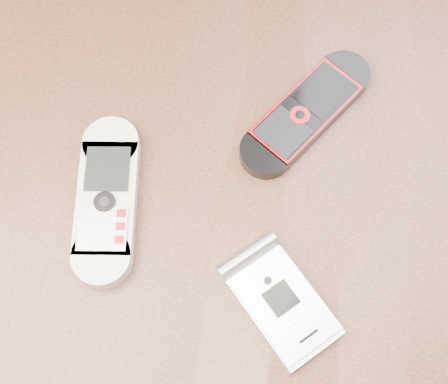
{
  "coord_description": "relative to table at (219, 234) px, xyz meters",
  "views": [
    {
      "loc": [
        0.03,
        -0.19,
        1.24
      ],
      "look_at": [
        0.01,
        0.0,
        0.76
      ],
      "focal_mm": 50.0,
      "sensor_mm": 36.0,
      "label": 1
    }
  ],
  "objects": [
    {
      "name": "ground",
      "position": [
        0.0,
        0.0,
        -0.64
      ],
      "size": [
        4.0,
        4.0,
        0.0
      ],
      "primitive_type": "plane",
      "color": "#472B19",
      "rests_on": "ground"
    },
    {
      "name": "table",
      "position": [
        0.0,
        0.0,
        0.0
      ],
      "size": [
        1.2,
        0.8,
        0.75
      ],
      "color": "black",
      "rests_on": "ground"
    },
    {
      "name": "nokia_white",
      "position": [
        -0.09,
        -0.02,
        0.11
      ],
      "size": [
        0.06,
        0.15,
        0.02
      ],
      "primitive_type": "cube",
      "rotation": [
        0.0,
        0.0,
        0.11
      ],
      "color": "beige",
      "rests_on": "table"
    },
    {
      "name": "nokia_black_red",
      "position": [
        0.07,
        0.08,
        0.11
      ],
      "size": [
        0.13,
        0.15,
        0.02
      ],
      "primitive_type": "cube",
      "rotation": [
        0.0,
        0.0,
        -0.64
      ],
      "color": "black",
      "rests_on": "table"
    },
    {
      "name": "motorola_razr",
      "position": [
        0.06,
        -0.09,
        0.11
      ],
      "size": [
        0.11,
        0.11,
        0.02
      ],
      "primitive_type": "cube",
      "rotation": [
        0.0,
        0.0,
        0.73
      ],
      "color": "silver",
      "rests_on": "table"
    }
  ]
}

